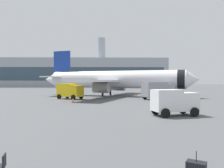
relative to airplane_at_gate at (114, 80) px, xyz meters
The scene contains 10 objects.
airplane_at_gate is the anchor object (origin of this frame).
service_truck 11.57m from the airplane_at_gate, 138.53° to the right, with size 5.25×4.36×2.90m.
fuel_truck 11.72m from the airplane_at_gate, 47.39° to the right, with size 6.46×4.67×3.20m.
cargo_van 28.67m from the airplane_at_gate, 79.83° to the right, with size 4.74×3.15×2.60m.
safety_cone_near 11.89m from the airplane_at_gate, 164.94° to the right, with size 0.44×0.44×0.63m.
safety_cone_mid 16.52m from the airplane_at_gate, 115.16° to the right, with size 0.44×0.44×0.80m.
safety_cone_far 11.17m from the airplane_at_gate, ahead, with size 0.44×0.44×0.81m.
safety_cone_outer 5.96m from the airplane_at_gate, ahead, with size 0.44×0.44×0.67m.
gate_chair 42.98m from the airplane_at_gate, 97.28° to the right, with size 0.57×0.57×0.86m.
terminal_building 80.50m from the airplane_at_gate, 104.03° to the left, with size 99.22×23.64×27.08m.
Camera 1 is at (0.02, -3.13, 3.51)m, focal length 37.00 mm.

